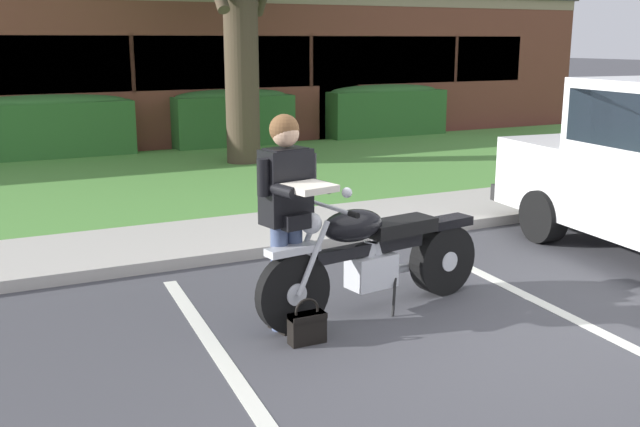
{
  "coord_description": "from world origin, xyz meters",
  "views": [
    {
      "loc": [
        -3.35,
        -4.24,
        2.24
      ],
      "look_at": [
        -0.73,
        1.07,
        0.85
      ],
      "focal_mm": 41.39,
      "sensor_mm": 36.0,
      "label": 1
    }
  ],
  "objects_px": {
    "motorcycle": "(381,255)",
    "brick_building": "(87,60)",
    "hedge_center_right": "(384,110)",
    "hedge_center_left": "(232,117)",
    "handbag": "(307,325)",
    "hedge_left": "(44,126)",
    "rider_person": "(288,205)"
  },
  "relations": [
    {
      "from": "handbag",
      "to": "hedge_left",
      "type": "bearing_deg",
      "value": 94.0
    },
    {
      "from": "motorcycle",
      "to": "handbag",
      "type": "xyz_separation_m",
      "value": [
        -0.88,
        -0.39,
        -0.34
      ]
    },
    {
      "from": "motorcycle",
      "to": "rider_person",
      "type": "bearing_deg",
      "value": -176.12
    },
    {
      "from": "handbag",
      "to": "hedge_left",
      "type": "height_order",
      "value": "hedge_left"
    },
    {
      "from": "hedge_center_left",
      "to": "hedge_center_right",
      "type": "distance_m",
      "value": 3.78
    },
    {
      "from": "handbag",
      "to": "hedge_center_left",
      "type": "xyz_separation_m",
      "value": [
        3.07,
        10.25,
        0.51
      ]
    },
    {
      "from": "rider_person",
      "to": "motorcycle",
      "type": "bearing_deg",
      "value": 3.88
    },
    {
      "from": "motorcycle",
      "to": "hedge_center_right",
      "type": "xyz_separation_m",
      "value": [
        5.97,
        9.85,
        0.17
      ]
    },
    {
      "from": "motorcycle",
      "to": "handbag",
      "type": "distance_m",
      "value": 1.02
    },
    {
      "from": "hedge_center_left",
      "to": "brick_building",
      "type": "xyz_separation_m",
      "value": [
        -2.0,
        5.7,
        1.08
      ]
    },
    {
      "from": "hedge_left",
      "to": "motorcycle",
      "type": "bearing_deg",
      "value": -80.78
    },
    {
      "from": "hedge_left",
      "to": "brick_building",
      "type": "height_order",
      "value": "brick_building"
    },
    {
      "from": "rider_person",
      "to": "brick_building",
      "type": "xyz_separation_m",
      "value": [
        1.06,
        15.61,
        0.72
      ]
    },
    {
      "from": "motorcycle",
      "to": "hedge_center_right",
      "type": "distance_m",
      "value": 11.52
    },
    {
      "from": "rider_person",
      "to": "brick_building",
      "type": "bearing_deg",
      "value": 86.1
    },
    {
      "from": "hedge_left",
      "to": "hedge_center_right",
      "type": "distance_m",
      "value": 7.57
    },
    {
      "from": "hedge_center_right",
      "to": "brick_building",
      "type": "height_order",
      "value": "brick_building"
    },
    {
      "from": "brick_building",
      "to": "hedge_center_right",
      "type": "bearing_deg",
      "value": -44.54
    },
    {
      "from": "hedge_left",
      "to": "brick_building",
      "type": "xyz_separation_m",
      "value": [
        1.78,
        5.7,
        1.08
      ]
    },
    {
      "from": "rider_person",
      "to": "hedge_left",
      "type": "distance_m",
      "value": 9.95
    },
    {
      "from": "motorcycle",
      "to": "brick_building",
      "type": "height_order",
      "value": "brick_building"
    },
    {
      "from": "brick_building",
      "to": "hedge_center_left",
      "type": "bearing_deg",
      "value": -70.61
    },
    {
      "from": "hedge_center_right",
      "to": "motorcycle",
      "type": "bearing_deg",
      "value": -121.2
    },
    {
      "from": "rider_person",
      "to": "hedge_left",
      "type": "xyz_separation_m",
      "value": [
        -0.71,
        9.91,
        -0.36
      ]
    },
    {
      "from": "motorcycle",
      "to": "hedge_left",
      "type": "bearing_deg",
      "value": 99.22
    },
    {
      "from": "motorcycle",
      "to": "handbag",
      "type": "bearing_deg",
      "value": -155.9
    },
    {
      "from": "hedge_center_right",
      "to": "hedge_left",
      "type": "bearing_deg",
      "value": 180.0
    },
    {
      "from": "hedge_left",
      "to": "rider_person",
      "type": "bearing_deg",
      "value": -85.88
    },
    {
      "from": "motorcycle",
      "to": "hedge_center_right",
      "type": "height_order",
      "value": "hedge_center_right"
    },
    {
      "from": "hedge_center_right",
      "to": "brick_building",
      "type": "xyz_separation_m",
      "value": [
        -5.79,
        5.7,
        1.08
      ]
    },
    {
      "from": "motorcycle",
      "to": "brick_building",
      "type": "bearing_deg",
      "value": 89.34
    },
    {
      "from": "hedge_left",
      "to": "hedge_center_left",
      "type": "height_order",
      "value": "same"
    }
  ]
}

